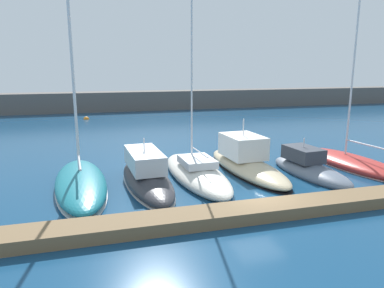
% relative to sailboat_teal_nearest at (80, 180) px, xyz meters
% --- Properties ---
extents(ground_plane, '(120.00, 120.00, 0.00)m').
position_rel_sailboat_teal_nearest_xyz_m(ground_plane, '(8.91, -5.19, -0.49)').
color(ground_plane, navy).
extents(dock_pier, '(25.20, 1.70, 0.58)m').
position_rel_sailboat_teal_nearest_xyz_m(dock_pier, '(8.91, -6.55, -0.19)').
color(dock_pier, brown).
rests_on(dock_pier, ground_plane).
extents(breakwater_seawall, '(108.00, 3.66, 3.06)m').
position_rel_sailboat_teal_nearest_xyz_m(breakwater_seawall, '(8.91, 38.13, 1.04)').
color(breakwater_seawall, '#5B5651').
rests_on(breakwater_seawall, ground_plane).
extents(sailboat_teal_nearest, '(3.48, 10.30, 22.21)m').
position_rel_sailboat_teal_nearest_xyz_m(sailboat_teal_nearest, '(0.00, 0.00, 0.00)').
color(sailboat_teal_nearest, '#19707F').
rests_on(sailboat_teal_nearest, ground_plane).
extents(motorboat_charcoal_second, '(2.99, 9.18, 3.08)m').
position_rel_sailboat_teal_nearest_xyz_m(motorboat_charcoal_second, '(3.84, -0.19, 0.06)').
color(motorboat_charcoal_second, '#2D2D33').
rests_on(motorboat_charcoal_second, ground_plane).
extents(sailboat_ivory_third, '(3.30, 9.84, 18.39)m').
position_rel_sailboat_teal_nearest_xyz_m(sailboat_ivory_third, '(7.10, 0.10, -0.10)').
color(sailboat_ivory_third, silver).
rests_on(sailboat_ivory_third, ground_plane).
extents(motorboat_sand_fourth, '(3.38, 10.14, 3.80)m').
position_rel_sailboat_teal_nearest_xyz_m(motorboat_sand_fourth, '(10.87, 0.85, 0.16)').
color(motorboat_sand_fourth, beige).
rests_on(motorboat_sand_fourth, ground_plane).
extents(motorboat_slate_fifth, '(3.03, 7.41, 2.69)m').
position_rel_sailboat_teal_nearest_xyz_m(motorboat_slate_fifth, '(14.54, -1.15, -0.08)').
color(motorboat_slate_fifth, slate).
rests_on(motorboat_slate_fifth, ground_plane).
extents(sailboat_red_sixth, '(3.88, 9.55, 15.75)m').
position_rel_sailboat_teal_nearest_xyz_m(sailboat_red_sixth, '(18.65, -0.27, -0.17)').
color(sailboat_red_sixth, '#B72D28').
rests_on(sailboat_red_sixth, ground_plane).
extents(mooring_buoy_orange, '(0.76, 0.76, 0.76)m').
position_rel_sailboat_teal_nearest_xyz_m(mooring_buoy_orange, '(0.08, 29.26, -0.49)').
color(mooring_buoy_orange, orange).
rests_on(mooring_buoy_orange, ground_plane).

